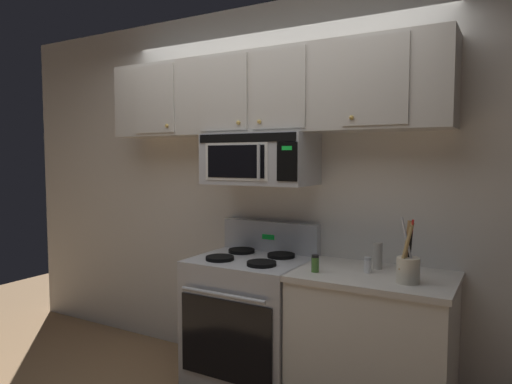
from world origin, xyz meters
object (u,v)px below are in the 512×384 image
(stove_range, at_px, (251,320))
(spice_jar, at_px, (315,264))
(pepper_mill, at_px, (378,256))
(salt_shaker, at_px, (368,265))
(over_range_microwave, at_px, (260,159))
(utensil_crock_cream, at_px, (408,266))

(stove_range, bearing_deg, spice_jar, -14.37)
(pepper_mill, relative_size, spice_jar, 1.56)
(stove_range, distance_m, spice_jar, 0.72)
(stove_range, distance_m, salt_shaker, 0.93)
(spice_jar, bearing_deg, pepper_mill, 41.25)
(salt_shaker, bearing_deg, over_range_microwave, 172.25)
(over_range_microwave, bearing_deg, stove_range, -89.86)
(spice_jar, bearing_deg, over_range_microwave, 154.41)
(stove_range, bearing_deg, salt_shaker, 0.54)
(stove_range, xyz_separation_m, pepper_mill, (0.83, 0.13, 0.51))
(stove_range, height_order, pepper_mill, stove_range)
(utensil_crock_cream, distance_m, pepper_mill, 0.33)
(over_range_microwave, height_order, salt_shaker, over_range_microwave)
(stove_range, relative_size, over_range_microwave, 1.47)
(over_range_microwave, xyz_separation_m, salt_shaker, (0.80, -0.11, -0.63))
(over_range_microwave, relative_size, pepper_mill, 4.66)
(over_range_microwave, bearing_deg, salt_shaker, -7.75)
(salt_shaker, xyz_separation_m, spice_jar, (-0.28, -0.14, 0.01))
(stove_range, height_order, utensil_crock_cream, utensil_crock_cream)
(salt_shaker, relative_size, spice_jar, 0.89)
(stove_range, bearing_deg, pepper_mill, 9.15)
(salt_shaker, height_order, spice_jar, spice_jar)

